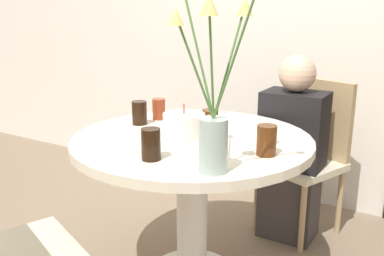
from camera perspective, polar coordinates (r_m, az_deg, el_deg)
wall_back at (r=2.95m, az=12.64°, el=15.39°), size 8.00×0.05×2.60m
dining_table at (r=1.98m, az=-0.00°, el=-5.42°), size 1.08×1.08×0.73m
chair_right_flank at (r=2.60m, az=15.45°, el=-2.65°), size 0.52×0.52×0.90m
birthday_cake at (r=1.90m, az=-1.08°, el=0.33°), size 0.19×0.19×0.15m
flower_vase at (r=1.45m, az=2.87°, el=2.85°), size 0.39×0.28×0.72m
side_plate at (r=1.81m, az=-7.76°, el=-2.25°), size 0.20×0.20×0.01m
drink_glass_0 at (r=2.23m, az=-4.45°, el=2.53°), size 0.07×0.07×0.11m
drink_glass_1 at (r=2.00m, az=2.42°, el=0.97°), size 0.08×0.08×0.10m
drink_glass_2 at (r=1.69m, az=9.91°, el=-1.63°), size 0.08×0.08×0.12m
drink_glass_3 at (r=1.62m, az=-5.50°, el=-2.17°), size 0.07×0.07×0.12m
drink_glass_4 at (r=2.14m, az=-7.03°, el=2.02°), size 0.07×0.07×0.12m
person_woman at (r=2.48m, az=13.19°, el=-3.53°), size 0.34×0.24×1.06m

